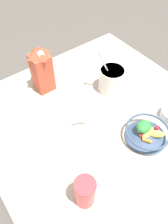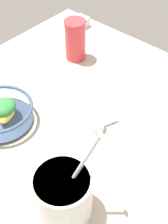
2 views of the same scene
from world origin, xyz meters
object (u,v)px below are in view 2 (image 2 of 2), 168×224
Objects in this scene: fruit_bowl at (0,112)px; spice_jar at (80,22)px; yogurt_tub at (63,194)px; drinking_cup at (75,39)px.

spice_jar is (-0.53, -0.18, -0.02)m from fruit_bowl.
spice_jar is at bearing -141.12° from yogurt_tub.
yogurt_tub reaches higher than fruit_bowl.
drinking_cup is at bearing 36.86° from spice_jar.
yogurt_tub reaches higher than spice_jar.
fruit_bowl is 0.77× the size of yogurt_tub.
yogurt_tub is at bearing 76.17° from fruit_bowl.
drinking_cup reaches higher than fruit_bowl.
fruit_bowl is at bearing -103.83° from yogurt_tub.
spice_jar is (-0.61, -0.49, -0.05)m from yogurt_tub.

